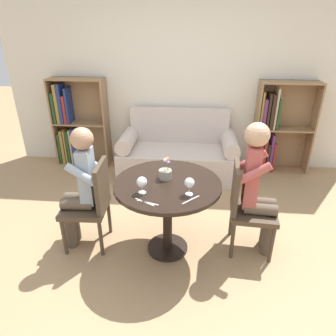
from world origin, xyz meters
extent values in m
plane|color=tan|center=(0.00, 0.00, 0.00)|extent=(16.00, 16.00, 0.00)
cube|color=silver|center=(0.00, 2.11, 1.35)|extent=(5.20, 0.05, 2.70)
cylinder|color=black|center=(0.00, 0.00, 0.74)|extent=(0.98, 0.98, 0.03)
cylinder|color=black|center=(0.00, 0.00, 0.38)|extent=(0.09, 0.09, 0.69)
cylinder|color=black|center=(0.00, 0.00, 0.01)|extent=(0.40, 0.40, 0.03)
cube|color=beige|center=(0.00, 1.63, 0.21)|extent=(1.67, 0.80, 0.42)
cube|color=beige|center=(0.00, 1.95, 0.67)|extent=(1.45, 0.16, 0.50)
cylinder|color=beige|center=(-0.72, 1.63, 0.53)|extent=(0.22, 0.72, 0.22)
cylinder|color=beige|center=(0.72, 1.63, 0.53)|extent=(0.22, 0.72, 0.22)
cube|color=#93704C|center=(-1.51, 2.05, 0.67)|extent=(0.82, 0.02, 1.33)
cube|color=#93704C|center=(-1.91, 1.92, 0.67)|extent=(0.02, 0.28, 1.33)
cube|color=#93704C|center=(-1.11, 1.92, 0.67)|extent=(0.02, 0.28, 1.33)
cube|color=#93704C|center=(-1.51, 1.92, 0.01)|extent=(0.77, 0.28, 0.02)
cube|color=#93704C|center=(-1.51, 1.92, 0.67)|extent=(0.77, 0.28, 0.02)
cube|color=#93704C|center=(-1.51, 1.92, 1.32)|extent=(0.77, 0.28, 0.02)
cube|color=#234723|center=(-1.86, 1.92, 0.27)|extent=(0.03, 0.23, 0.49)
cube|color=olive|center=(-1.82, 1.92, 0.29)|extent=(0.04, 0.23, 0.54)
cube|color=olive|center=(-1.77, 1.92, 0.29)|extent=(0.03, 0.23, 0.54)
cube|color=#234723|center=(-1.72, 1.92, 0.28)|extent=(0.04, 0.23, 0.53)
cube|color=tan|center=(-1.68, 1.92, 0.30)|extent=(0.03, 0.23, 0.55)
cube|color=navy|center=(-1.63, 1.92, 0.31)|extent=(0.05, 0.23, 0.57)
cube|color=#234723|center=(-1.86, 1.92, 0.90)|extent=(0.04, 0.23, 0.45)
cube|color=olive|center=(-1.80, 1.92, 0.97)|extent=(0.05, 0.23, 0.58)
cube|color=navy|center=(-1.75, 1.92, 0.97)|extent=(0.05, 0.23, 0.58)
cube|color=maroon|center=(-1.69, 1.92, 0.88)|extent=(0.04, 0.23, 0.41)
cube|color=navy|center=(-1.65, 1.92, 0.94)|extent=(0.03, 0.23, 0.52)
cube|color=#93704C|center=(1.51, 2.05, 0.67)|extent=(0.82, 0.02, 1.33)
cube|color=#93704C|center=(1.11, 1.92, 0.67)|extent=(0.02, 0.28, 1.33)
cube|color=#93704C|center=(1.91, 1.92, 0.67)|extent=(0.02, 0.28, 1.33)
cube|color=#93704C|center=(1.51, 1.92, 0.01)|extent=(0.77, 0.28, 0.02)
cube|color=#93704C|center=(1.51, 1.92, 0.67)|extent=(0.77, 0.28, 0.02)
cube|color=#93704C|center=(1.51, 1.92, 1.32)|extent=(0.77, 0.28, 0.02)
cube|color=#234723|center=(1.16, 1.92, 0.29)|extent=(0.05, 0.23, 0.55)
cube|color=#332319|center=(1.22, 1.92, 0.30)|extent=(0.04, 0.23, 0.55)
cube|color=maroon|center=(1.28, 1.92, 0.29)|extent=(0.04, 0.23, 0.53)
cube|color=#332319|center=(1.33, 1.92, 0.23)|extent=(0.04, 0.23, 0.42)
cube|color=#602D5B|center=(1.37, 1.92, 0.31)|extent=(0.04, 0.23, 0.57)
cube|color=maroon|center=(1.41, 1.92, 0.24)|extent=(0.03, 0.23, 0.44)
cube|color=olive|center=(1.15, 1.92, 0.94)|extent=(0.03, 0.23, 0.52)
cube|color=#602D5B|center=(1.19, 1.92, 0.89)|extent=(0.05, 0.23, 0.43)
cube|color=#332319|center=(1.24, 1.92, 0.93)|extent=(0.03, 0.23, 0.50)
cube|color=#332319|center=(1.30, 1.92, 0.92)|extent=(0.05, 0.23, 0.49)
cube|color=tan|center=(1.34, 1.92, 0.96)|extent=(0.03, 0.23, 0.57)
cube|color=#234723|center=(1.38, 1.92, 0.89)|extent=(0.03, 0.23, 0.43)
cylinder|color=#473828|center=(-1.00, 0.19, 0.20)|extent=(0.04, 0.04, 0.40)
cylinder|color=#473828|center=(-0.98, -0.16, 0.20)|extent=(0.04, 0.04, 0.40)
cylinder|color=#473828|center=(-0.64, 0.21, 0.20)|extent=(0.04, 0.04, 0.40)
cylinder|color=#473828|center=(-0.62, -0.15, 0.20)|extent=(0.04, 0.04, 0.40)
cube|color=#473828|center=(-0.81, 0.02, 0.42)|extent=(0.44, 0.44, 0.05)
cube|color=#473828|center=(-0.62, 0.03, 0.68)|extent=(0.06, 0.38, 0.45)
cylinder|color=#473828|center=(0.98, -0.10, 0.20)|extent=(0.04, 0.04, 0.40)
cylinder|color=#473828|center=(1.00, 0.26, 0.20)|extent=(0.04, 0.04, 0.40)
cylinder|color=#473828|center=(0.62, -0.07, 0.20)|extent=(0.04, 0.04, 0.40)
cylinder|color=#473828|center=(0.64, 0.29, 0.20)|extent=(0.04, 0.04, 0.40)
cube|color=#473828|center=(0.81, 0.09, 0.42)|extent=(0.45, 0.45, 0.05)
cube|color=#473828|center=(0.62, 0.11, 0.68)|extent=(0.07, 0.38, 0.45)
cylinder|color=brown|center=(-0.97, 0.07, 0.23)|extent=(0.11, 0.11, 0.45)
cylinder|color=brown|center=(-0.97, -0.04, 0.23)|extent=(0.11, 0.11, 0.45)
cylinder|color=brown|center=(-0.86, 0.07, 0.50)|extent=(0.30, 0.12, 0.11)
cylinder|color=brown|center=(-0.86, -0.04, 0.50)|extent=(0.30, 0.12, 0.11)
cube|color=#93A3B2|center=(-0.75, 0.02, 0.77)|extent=(0.13, 0.21, 0.53)
cylinder|color=#93A3B2|center=(-0.76, 0.16, 0.85)|extent=(0.29, 0.08, 0.23)
cylinder|color=#93A3B2|center=(-0.74, -0.11, 0.85)|extent=(0.29, 0.08, 0.23)
sphere|color=tan|center=(-0.75, 0.02, 1.14)|extent=(0.20, 0.20, 0.20)
cylinder|color=brown|center=(0.97, 0.02, 0.23)|extent=(0.11, 0.11, 0.45)
cylinder|color=brown|center=(0.97, 0.13, 0.23)|extent=(0.11, 0.11, 0.45)
cylinder|color=brown|center=(0.86, 0.03, 0.50)|extent=(0.31, 0.13, 0.11)
cylinder|color=brown|center=(0.86, 0.14, 0.50)|extent=(0.31, 0.13, 0.11)
cube|color=#B2514C|center=(0.75, 0.09, 0.80)|extent=(0.13, 0.21, 0.59)
cylinder|color=#B2514C|center=(0.74, -0.04, 0.90)|extent=(0.29, 0.09, 0.23)
cylinder|color=#B2514C|center=(0.76, 0.23, 0.90)|extent=(0.29, 0.09, 0.23)
sphere|color=tan|center=(0.75, 0.09, 1.20)|extent=(0.21, 0.21, 0.21)
cylinder|color=white|center=(-0.20, -0.20, 0.76)|extent=(0.06, 0.06, 0.00)
cylinder|color=white|center=(-0.20, -0.20, 0.79)|extent=(0.01, 0.01, 0.06)
sphere|color=white|center=(-0.20, -0.20, 0.86)|extent=(0.09, 0.09, 0.09)
sphere|color=maroon|center=(-0.20, -0.20, 0.85)|extent=(0.06, 0.06, 0.06)
cylinder|color=white|center=(0.20, -0.19, 0.76)|extent=(0.06, 0.06, 0.00)
cylinder|color=white|center=(0.20, -0.19, 0.80)|extent=(0.01, 0.01, 0.07)
sphere|color=white|center=(0.20, -0.19, 0.87)|extent=(0.08, 0.08, 0.08)
sphere|color=maroon|center=(0.20, -0.19, 0.86)|extent=(0.06, 0.06, 0.06)
cylinder|color=#9E9384|center=(-0.03, 0.08, 0.80)|extent=(0.12, 0.12, 0.08)
cylinder|color=#4C7A42|center=(-0.03, 0.08, 0.89)|extent=(0.00, 0.01, 0.10)
sphere|color=silver|center=(-0.03, 0.08, 0.94)|extent=(0.04, 0.04, 0.04)
cylinder|color=#4C7A42|center=(0.00, 0.07, 0.88)|extent=(0.01, 0.01, 0.08)
sphere|color=#9E70B2|center=(0.00, 0.07, 0.92)|extent=(0.04, 0.04, 0.04)
cylinder|color=#4C7A42|center=(-0.01, 0.09, 0.89)|extent=(0.01, 0.01, 0.10)
sphere|color=#E07F4C|center=(-0.01, 0.09, 0.94)|extent=(0.04, 0.04, 0.04)
cube|color=silver|center=(-0.13, -0.35, 0.76)|extent=(0.18, 0.07, 0.00)
cube|color=silver|center=(-0.15, -0.34, 0.76)|extent=(0.17, 0.10, 0.00)
cube|color=silver|center=(0.22, -0.28, 0.76)|extent=(0.14, 0.14, 0.00)
camera|label=1|loc=(0.22, -2.35, 2.04)|focal=32.00mm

